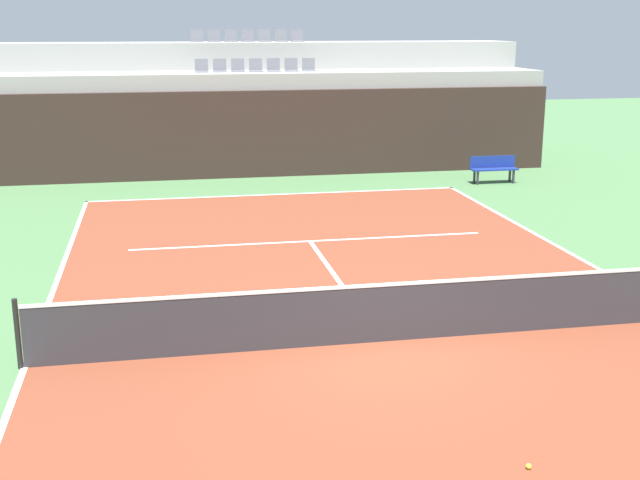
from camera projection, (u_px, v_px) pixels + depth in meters
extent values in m
plane|color=#477042|center=(382.00, 342.00, 13.23)|extent=(80.00, 80.00, 0.00)
cube|color=brown|center=(382.00, 342.00, 13.23)|extent=(11.00, 24.00, 0.01)
cube|color=white|center=(276.00, 194.00, 24.57)|extent=(11.00, 0.10, 0.00)
cube|color=white|center=(24.00, 367.00, 12.22)|extent=(0.10, 24.00, 0.00)
cube|color=white|center=(310.00, 241.00, 19.30)|extent=(8.26, 0.10, 0.00)
cube|color=white|center=(339.00, 282.00, 16.26)|extent=(0.10, 6.40, 0.00)
cube|color=#33231E|center=(262.00, 134.00, 27.18)|extent=(19.67, 0.30, 2.82)
cube|color=#9E9E99|center=(257.00, 121.00, 28.40)|extent=(19.67, 2.40, 3.34)
cube|color=#9E9E99|center=(249.00, 101.00, 30.56)|extent=(19.67, 2.40, 4.27)
cube|color=slate|center=(202.00, 72.00, 27.63)|extent=(0.44, 0.44, 0.04)
cube|color=slate|center=(201.00, 65.00, 27.77)|extent=(0.44, 0.04, 0.40)
cube|color=slate|center=(220.00, 72.00, 27.74)|extent=(0.44, 0.44, 0.04)
cube|color=slate|center=(220.00, 65.00, 27.88)|extent=(0.44, 0.04, 0.40)
cube|color=slate|center=(238.00, 71.00, 27.86)|extent=(0.44, 0.44, 0.04)
cube|color=slate|center=(238.00, 64.00, 27.99)|extent=(0.44, 0.04, 0.40)
cube|color=slate|center=(256.00, 71.00, 27.97)|extent=(0.44, 0.44, 0.04)
cube|color=slate|center=(256.00, 64.00, 28.10)|extent=(0.44, 0.04, 0.40)
cube|color=slate|center=(274.00, 71.00, 28.08)|extent=(0.44, 0.44, 0.04)
cube|color=slate|center=(273.00, 64.00, 28.22)|extent=(0.44, 0.04, 0.40)
cube|color=slate|center=(292.00, 71.00, 28.19)|extent=(0.44, 0.44, 0.04)
cube|color=slate|center=(291.00, 64.00, 28.33)|extent=(0.44, 0.04, 0.40)
cube|color=slate|center=(310.00, 71.00, 28.31)|extent=(0.44, 0.44, 0.04)
cube|color=slate|center=(309.00, 64.00, 28.44)|extent=(0.44, 0.04, 0.40)
cube|color=slate|center=(197.00, 42.00, 29.68)|extent=(0.44, 0.44, 0.04)
cube|color=slate|center=(197.00, 35.00, 29.81)|extent=(0.44, 0.04, 0.40)
cube|color=slate|center=(214.00, 42.00, 29.79)|extent=(0.44, 0.44, 0.04)
cube|color=slate|center=(214.00, 35.00, 29.92)|extent=(0.44, 0.04, 0.40)
cube|color=slate|center=(231.00, 41.00, 29.90)|extent=(0.44, 0.44, 0.04)
cube|color=slate|center=(231.00, 35.00, 30.03)|extent=(0.44, 0.04, 0.40)
cube|color=slate|center=(248.00, 41.00, 30.01)|extent=(0.44, 0.44, 0.04)
cube|color=slate|center=(247.00, 35.00, 30.15)|extent=(0.44, 0.04, 0.40)
cube|color=slate|center=(265.00, 41.00, 30.13)|extent=(0.44, 0.44, 0.04)
cube|color=slate|center=(264.00, 35.00, 30.26)|extent=(0.44, 0.04, 0.40)
cube|color=slate|center=(281.00, 41.00, 30.24)|extent=(0.44, 0.44, 0.04)
cube|color=slate|center=(280.00, 35.00, 30.37)|extent=(0.44, 0.04, 0.40)
cube|color=slate|center=(298.00, 41.00, 30.35)|extent=(0.44, 0.44, 0.04)
cube|color=slate|center=(297.00, 35.00, 30.48)|extent=(0.44, 0.04, 0.40)
cylinder|color=black|center=(18.00, 334.00, 12.07)|extent=(0.08, 0.08, 1.07)
cube|color=#333338|center=(383.00, 314.00, 13.11)|extent=(10.90, 0.02, 0.92)
cube|color=white|center=(383.00, 285.00, 12.99)|extent=(10.90, 0.04, 0.05)
cube|color=navy|center=(494.00, 169.00, 26.25)|extent=(1.50, 0.40, 0.05)
cube|color=navy|center=(492.00, 161.00, 26.36)|extent=(1.50, 0.04, 0.36)
cube|color=#2D2D33|center=(478.00, 178.00, 26.06)|extent=(0.06, 0.06, 0.42)
cube|color=#2D2D33|center=(513.00, 177.00, 26.29)|extent=(0.06, 0.06, 0.42)
cube|color=#2D2D33|center=(474.00, 176.00, 26.33)|extent=(0.06, 0.06, 0.42)
cube|color=#2D2D33|center=(510.00, 175.00, 26.55)|extent=(0.06, 0.06, 0.42)
sphere|color=#CCE033|center=(529.00, 466.00, 9.43)|extent=(0.07, 0.07, 0.07)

